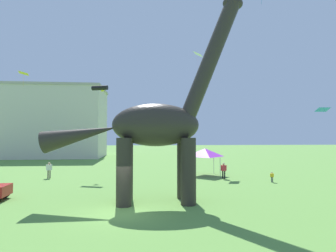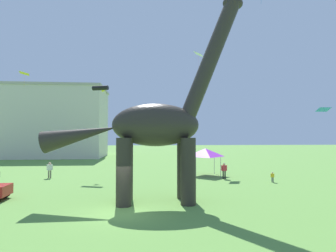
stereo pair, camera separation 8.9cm
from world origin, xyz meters
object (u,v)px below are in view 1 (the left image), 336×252
(dinosaur_sculpture, at_px, (155,125))
(person_watching_child, at_px, (49,169))
(festival_canopy_tent, at_px, (205,152))
(kite_trailing, at_px, (323,110))
(person_photographer, at_px, (224,169))
(kite_mid_right, at_px, (198,54))
(kite_apex, at_px, (101,88))
(person_far_spectator, at_px, (272,176))
(kite_far_right, at_px, (24,73))

(dinosaur_sculpture, xyz_separation_m, person_watching_child, (-10.53, 11.36, -4.12))
(festival_canopy_tent, distance_m, kite_trailing, 13.42)
(person_watching_child, height_order, person_photographer, person_watching_child)
(person_watching_child, bearing_deg, kite_trailing, -54.85)
(kite_mid_right, bearing_deg, kite_apex, -156.01)
(festival_canopy_tent, bearing_deg, kite_trailing, -11.51)
(person_far_spectator, xyz_separation_m, kite_far_right, (-25.21, 5.78, 10.62))
(kite_trailing, bearing_deg, person_far_spectator, -159.40)
(person_watching_child, xyz_separation_m, kite_apex, (4.84, 2.38, 8.91))
(dinosaur_sculpture, relative_size, kite_mid_right, 6.53)
(dinosaur_sculpture, relative_size, person_photographer, 8.68)
(person_photographer, distance_m, kite_mid_right, 17.95)
(person_far_spectator, height_order, festival_canopy_tent, festival_canopy_tent)
(person_photographer, height_order, kite_trailing, kite_trailing)
(person_watching_child, height_order, kite_apex, kite_apex)
(person_watching_child, distance_m, person_photographer, 18.12)
(festival_canopy_tent, height_order, kite_far_right, kite_far_right)
(kite_apex, bearing_deg, kite_mid_right, 23.99)
(dinosaur_sculpture, xyz_separation_m, kite_far_right, (-13.80, 12.61, 6.09))
(kite_apex, xyz_separation_m, kite_mid_right, (12.54, 5.58, 5.98))
(kite_trailing, bearing_deg, festival_canopy_tent, 168.49)
(person_watching_child, bearing_deg, festival_canopy_tent, -48.99)
(person_watching_child, relative_size, kite_mid_right, 0.76)
(kite_far_right, xyz_separation_m, kite_apex, (8.11, 1.13, -1.30))
(dinosaur_sculpture, xyz_separation_m, festival_canopy_tent, (6.12, 11.98, -2.57))
(dinosaur_sculpture, height_order, person_watching_child, dinosaur_sculpture)
(person_far_spectator, relative_size, person_watching_child, 0.59)
(dinosaur_sculpture, bearing_deg, person_watching_child, 122.02)
(person_watching_child, bearing_deg, dinosaur_sculpture, -98.29)
(person_far_spectator, bearing_deg, kite_apex, 65.63)
(person_photographer, distance_m, kite_apex, 16.50)
(person_far_spectator, bearing_deg, kite_trailing, -71.79)
(dinosaur_sculpture, height_order, person_photographer, dinosaur_sculpture)
(festival_canopy_tent, bearing_deg, person_watching_child, -177.86)
(kite_apex, bearing_deg, person_photographer, -18.54)
(kite_far_right, relative_size, kite_trailing, 1.16)
(festival_canopy_tent, bearing_deg, kite_far_right, 178.20)
(kite_trailing, xyz_separation_m, kite_mid_right, (-11.59, 9.85, 8.66))
(kite_trailing, height_order, kite_mid_right, kite_mid_right)
(person_far_spectator, height_order, person_photographer, person_photographer)
(person_far_spectator, relative_size, person_photographer, 0.60)
(kite_trailing, bearing_deg, kite_far_right, 174.45)
(kite_trailing, distance_m, kite_mid_right, 17.50)
(kite_apex, height_order, kite_trailing, kite_apex)
(person_watching_child, bearing_deg, person_photographer, -57.57)
(person_watching_child, distance_m, kite_mid_right, 24.23)
(kite_apex, distance_m, kite_mid_right, 14.97)
(kite_far_right, xyz_separation_m, kite_trailing, (32.24, -3.14, -3.98))
(dinosaur_sculpture, distance_m, kite_far_right, 19.66)
(dinosaur_sculpture, bearing_deg, person_photographer, 40.50)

